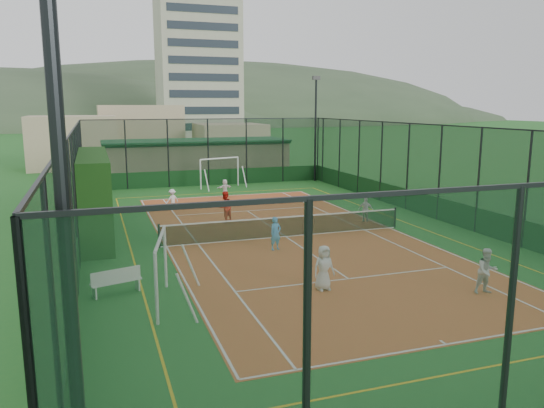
{
  "coord_description": "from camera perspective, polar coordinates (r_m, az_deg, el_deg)",
  "views": [
    {
      "loc": [
        -8.28,
        -22.42,
        6.04
      ],
      "look_at": [
        0.0,
        1.99,
        1.2
      ],
      "focal_mm": 35.0,
      "sensor_mm": 36.0,
      "label": 1
    }
  ],
  "objects": [
    {
      "name": "child_near_left",
      "position": [
        17.63,
        5.59,
        -6.84
      ],
      "size": [
        0.76,
        0.52,
        1.5
      ],
      "primitive_type": "imported",
      "rotation": [
        0.0,
        0.0,
        0.05
      ],
      "color": "silver",
      "rests_on": "court_slab"
    },
    {
      "name": "tennis_net",
      "position": [
        24.53,
        1.49,
        -2.35
      ],
      "size": [
        11.67,
        0.12,
        1.06
      ],
      "primitive_type": null,
      "color": "black",
      "rests_on": "ground"
    },
    {
      "name": "court_slab",
      "position": [
        24.65,
        1.48,
        -3.54
      ],
      "size": [
        11.17,
        23.97,
        0.01
      ],
      "primitive_type": "cube",
      "color": "#B25927",
      "rests_on": "ground"
    },
    {
      "name": "child_near_right",
      "position": [
        18.55,
        22.11,
        -6.7
      ],
      "size": [
        0.79,
        0.64,
        1.5
      ],
      "primitive_type": "imported",
      "rotation": [
        0.0,
        0.0,
        -0.11
      ],
      "color": "silver",
      "rests_on": "court_slab"
    },
    {
      "name": "child_near_mid",
      "position": [
        22.3,
        0.39,
        -3.18
      ],
      "size": [
        0.59,
        0.46,
        1.41
      ],
      "primitive_type": "imported",
      "rotation": [
        0.0,
        0.0,
        0.28
      ],
      "color": "#4C99DA",
      "rests_on": "court_slab"
    },
    {
      "name": "ground",
      "position": [
        24.65,
        1.48,
        -3.55
      ],
      "size": [
        300.0,
        300.0,
        0.0
      ],
      "primitive_type": "plane",
      "color": "#236625",
      "rests_on": "ground"
    },
    {
      "name": "perimeter_fence",
      "position": [
        24.16,
        1.51,
        2.2
      ],
      "size": [
        18.12,
        34.12,
        5.0
      ],
      "primitive_type": null,
      "color": "black",
      "rests_on": "ground"
    },
    {
      "name": "clubhouse",
      "position": [
        45.41,
        -8.17,
        4.88
      ],
      "size": [
        15.2,
        7.2,
        3.15
      ],
      "primitive_type": null,
      "color": "tan",
      "rests_on": "ground"
    },
    {
      "name": "coach",
      "position": [
        27.6,
        -5.09,
        -0.31
      ],
      "size": [
        1.0,
        0.94,
        1.63
      ],
      "primitive_type": "imported",
      "rotation": [
        0.0,
        0.0,
        3.7
      ],
      "color": "red",
      "rests_on": "court_slab"
    },
    {
      "name": "child_far_back",
      "position": [
        35.23,
        -5.09,
        1.71
      ],
      "size": [
        1.15,
        0.69,
        1.19
      ],
      "primitive_type": "imported",
      "rotation": [
        0.0,
        0.0,
        3.48
      ],
      "color": "white",
      "rests_on": "court_slab"
    },
    {
      "name": "floodlight_sw",
      "position": [
        6.14,
        -21.0,
        -8.27
      ],
      "size": [
        0.6,
        0.26,
        8.25
      ],
      "primitive_type": null,
      "color": "black",
      "rests_on": "ground"
    },
    {
      "name": "white_bench",
      "position": [
        18.0,
        -16.43,
        -7.9
      ],
      "size": [
        1.67,
        0.88,
        0.91
      ],
      "primitive_type": null,
      "rotation": [
        0.0,
        0.0,
        0.29
      ],
      "color": "white",
      "rests_on": "ground"
    },
    {
      "name": "tennis_balls",
      "position": [
        25.71,
        0.31,
        -2.86
      ],
      "size": [
        4.73,
        0.96,
        0.07
      ],
      "color": "#CCE033",
      "rests_on": "court_slab"
    },
    {
      "name": "child_far_right",
      "position": [
        28.05,
        10.05,
        -0.6
      ],
      "size": [
        0.81,
        0.67,
        1.29
      ],
      "primitive_type": "imported",
      "rotation": [
        0.0,
        0.0,
        2.58
      ],
      "color": "silver",
      "rests_on": "court_slab"
    },
    {
      "name": "floodlight_ne",
      "position": [
        42.56,
        4.7,
        8.02
      ],
      "size": [
        0.6,
        0.26,
        8.25
      ],
      "primitive_type": null,
      "color": "black",
      "rests_on": "ground"
    },
    {
      "name": "child_far_left",
      "position": [
        31.34,
        -10.67,
        0.49
      ],
      "size": [
        0.9,
        0.71,
        1.22
      ],
      "primitive_type": "imported",
      "rotation": [
        0.0,
        0.0,
        3.52
      ],
      "color": "white",
      "rests_on": "court_slab"
    },
    {
      "name": "distant_hills",
      "position": [
        172.73,
        -16.14,
        8.21
      ],
      "size": [
        200.0,
        60.0,
        24.0
      ],
      "primitive_type": null,
      "color": "#384C33",
      "rests_on": "ground"
    },
    {
      "name": "futsal_goal_near",
      "position": [
        16.6,
        -11.83,
        -7.14
      ],
      "size": [
        3.33,
        1.58,
        2.07
      ],
      "primitive_type": null,
      "rotation": [
        0.0,
        0.0,
        1.36
      ],
      "color": "white",
      "rests_on": "ground"
    },
    {
      "name": "apartment_tower",
      "position": [
        106.75,
        -8.0,
        15.34
      ],
      "size": [
        15.0,
        12.0,
        30.0
      ],
      "primitive_type": "cube",
      "color": "beige",
      "rests_on": "ground"
    },
    {
      "name": "futsal_goal_far",
      "position": [
        39.41,
        -5.65,
        3.34
      ],
      "size": [
        3.47,
        1.97,
        2.15
      ],
      "primitive_type": null,
      "rotation": [
        0.0,
        0.0,
        0.32
      ],
      "color": "white",
      "rests_on": "ground"
    },
    {
      "name": "hedge_left",
      "position": [
        25.98,
        -18.54,
        0.94
      ],
      "size": [
        1.31,
        8.75,
        3.83
      ],
      "primitive_type": "cube",
      "color": "black",
      "rests_on": "ground"
    }
  ]
}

